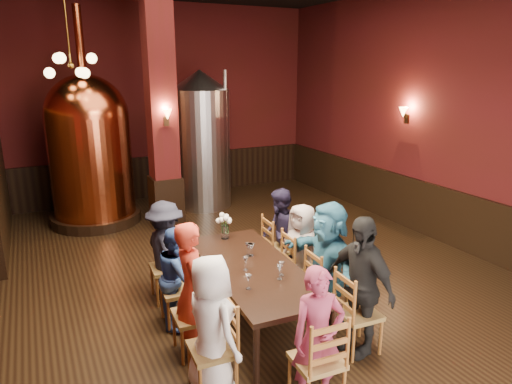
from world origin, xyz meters
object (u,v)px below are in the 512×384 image
person_2 (178,276)px  copper_kettle (90,148)px  rose_vase (225,222)px  person_0 (211,326)px  dining_table (253,271)px  steel_vessel (202,140)px  person_1 (192,289)px

person_2 → copper_kettle: bearing=26.9°
person_2 → rose_vase: person_2 is taller
person_0 → person_2: person_0 is taller
rose_vase → person_2: bearing=-144.7°
person_2 → copper_kettle: size_ratio=0.30×
dining_table → person_0: person_0 is taller
person_2 → steel_vessel: steel_vessel is taller
copper_kettle → person_0: bearing=-86.9°
person_2 → copper_kettle: copper_kettle is taller
copper_kettle → rose_vase: 4.07m
dining_table → person_0: size_ratio=1.72×
person_2 → person_1: bearing=-161.4°
person_1 → person_2: 0.68m
person_1 → person_2: bearing=3.9°
rose_vase → dining_table: bearing=-92.8°
dining_table → person_1: bearing=-158.8°
person_1 → person_2: size_ratio=1.23×
dining_table → person_2: 0.91m
person_0 → person_2: size_ratio=1.13×
dining_table → steel_vessel: size_ratio=0.81×
dining_table → rose_vase: bearing=90.5°
steel_vessel → rose_vase: steel_vessel is taller
dining_table → rose_vase: rose_vase is taller
copper_kettle → steel_vessel: (2.35, 0.09, -0.02)m
steel_vessel → rose_vase: 4.09m
person_2 → copper_kettle: (-0.39, 4.45, 0.90)m
copper_kettle → person_2: bearing=-85.0°
dining_table → person_1: size_ratio=1.59×
person_0 → person_1: person_1 is taller
person_0 → copper_kettle: (-0.32, 5.77, 0.81)m
person_2 → rose_vase: 1.14m
steel_vessel → dining_table: bearing=-103.0°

